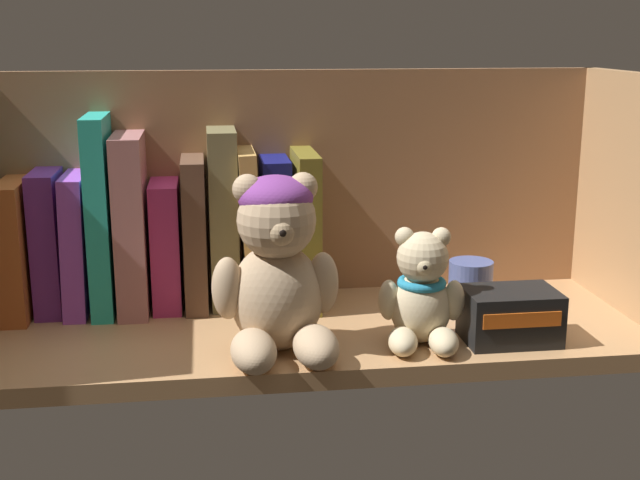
# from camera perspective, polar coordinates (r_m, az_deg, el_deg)

# --- Properties ---
(shelf_board) EXTENTS (0.72, 0.26, 0.02)m
(shelf_board) POSITION_cam_1_polar(r_m,az_deg,el_deg) (0.95, -0.38, -6.38)
(shelf_board) COLOR tan
(shelf_board) RESTS_ON ground
(shelf_back_panel) EXTENTS (0.75, 0.01, 0.29)m
(shelf_back_panel) POSITION_cam_1_polar(r_m,az_deg,el_deg) (1.04, -1.39, 3.37)
(shelf_back_panel) COLOR #926644
(shelf_back_panel) RESTS_ON ground
(shelf_side_panel_right) EXTENTS (0.02, 0.29, 0.29)m
(shelf_side_panel_right) POSITION_cam_1_polar(r_m,az_deg,el_deg) (1.02, 20.58, 2.26)
(shelf_side_panel_right) COLOR tan
(shelf_side_panel_right) RESTS_ON ground
(book_0) EXTENTS (0.03, 0.14, 0.16)m
(book_0) POSITION_cam_1_polar(r_m,az_deg,el_deg) (1.03, -19.73, -0.38)
(book_0) COLOR #AE5827
(book_0) RESTS_ON shelf_board
(book_1) EXTENTS (0.03, 0.10, 0.17)m
(book_1) POSITION_cam_1_polar(r_m,az_deg,el_deg) (1.02, -17.87, -0.08)
(book_1) COLOR #692A87
(book_1) RESTS_ON shelf_board
(book_2) EXTENTS (0.03, 0.12, 0.16)m
(book_2) POSITION_cam_1_polar(r_m,az_deg,el_deg) (1.02, -16.08, -0.11)
(book_2) COLOR purple
(book_2) RESTS_ON shelf_board
(book_3) EXTENTS (0.03, 0.13, 0.23)m
(book_3) POSITION_cam_1_polar(r_m,az_deg,el_deg) (1.01, -14.55, 1.78)
(book_3) COLOR #29BDAB
(book_3) RESTS_ON shelf_board
(book_4) EXTENTS (0.03, 0.13, 0.21)m
(book_4) POSITION_cam_1_polar(r_m,az_deg,el_deg) (1.00, -12.60, 1.25)
(book_4) COLOR #B57373
(book_4) RESTS_ON shelf_board
(book_5) EXTENTS (0.03, 0.10, 0.15)m
(book_5) POSITION_cam_1_polar(r_m,az_deg,el_deg) (1.01, -10.38, -0.25)
(book_5) COLOR #AF2D6B
(book_5) RESTS_ON shelf_board
(book_6) EXTENTS (0.03, 0.11, 0.18)m
(book_6) POSITION_cam_1_polar(r_m,az_deg,el_deg) (1.00, -8.49, 0.58)
(book_6) COLOR brown
(book_6) RESTS_ON shelf_board
(book_7) EXTENTS (0.03, 0.09, 0.21)m
(book_7) POSITION_cam_1_polar(r_m,az_deg,el_deg) (1.00, -6.58, 1.54)
(book_7) COLOR olive
(book_7) RESTS_ON shelf_board
(book_8) EXTENTS (0.03, 0.12, 0.19)m
(book_8) POSITION_cam_1_polar(r_m,az_deg,el_deg) (1.00, -4.80, 0.93)
(book_8) COLOR tan
(book_8) RESTS_ON shelf_board
(book_9) EXTENTS (0.03, 0.09, 0.17)m
(book_9) POSITION_cam_1_polar(r_m,az_deg,el_deg) (1.01, -3.04, 0.68)
(book_9) COLOR navy
(book_9) RESTS_ON shelf_board
(book_10) EXTENTS (0.02, 0.15, 0.18)m
(book_10) POSITION_cam_1_polar(r_m,az_deg,el_deg) (1.01, -1.16, 0.99)
(book_10) COLOR brown
(book_10) RESTS_ON shelf_board
(teddy_bear_larger) EXTENTS (0.13, 0.14, 0.18)m
(teddy_bear_larger) POSITION_cam_1_polar(r_m,az_deg,el_deg) (0.84, -2.90, -2.03)
(teddy_bear_larger) COLOR tan
(teddy_bear_larger) RESTS_ON shelf_board
(teddy_bear_smaller) EXTENTS (0.09, 0.10, 0.12)m
(teddy_bear_smaller) POSITION_cam_1_polar(r_m,az_deg,el_deg) (0.88, 6.92, -3.76)
(teddy_bear_smaller) COLOR beige
(teddy_bear_smaller) RESTS_ON shelf_board
(pillar_candle) EXTENTS (0.05, 0.05, 0.06)m
(pillar_candle) POSITION_cam_1_polar(r_m,az_deg,el_deg) (1.00, 10.17, -3.04)
(pillar_candle) COLOR #4C5B99
(pillar_candle) RESTS_ON shelf_board
(small_product_box) EXTENTS (0.10, 0.07, 0.06)m
(small_product_box) POSITION_cam_1_polar(r_m,az_deg,el_deg) (0.91, 12.78, -5.03)
(small_product_box) COLOR black
(small_product_box) RESTS_ON shelf_board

